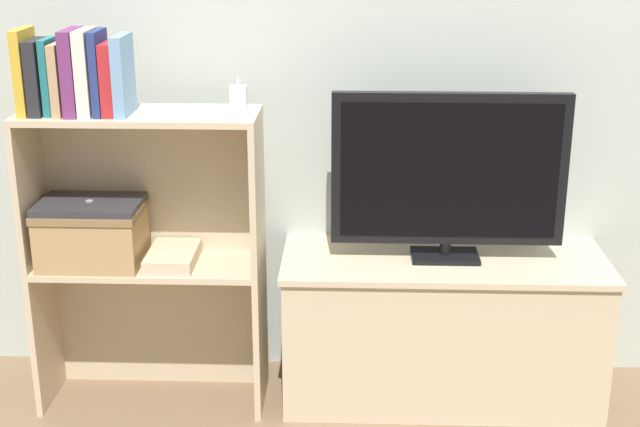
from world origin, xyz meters
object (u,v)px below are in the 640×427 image
baby_monitor (239,99)px  laptop (90,204)px  book_mustard (25,72)px  storage_basket_left (92,233)px  tv (449,173)px  book_plum (74,72)px  book_navy (100,73)px  book_skyblue (123,75)px  book_crimson (111,79)px  book_teal (50,77)px  book_ivory (87,72)px  book_charcoal (38,77)px  tv_stand (441,327)px  magazine_stack (173,257)px  book_tan (61,79)px

baby_monitor → laptop: (-0.48, -0.01, -0.34)m
book_mustard → storage_basket_left: book_mustard is taller
book_mustard → storage_basket_left: size_ratio=0.79×
storage_basket_left → tv: bearing=4.0°
storage_basket_left → laptop: size_ratio=1.01×
book_plum → book_navy: book_plum is taller
book_mustard → baby_monitor: bearing=2.9°
book_mustard → laptop: book_mustard is taller
book_skyblue → book_crimson: bearing=-180.0°
book_teal → book_navy: bearing=0.0°
book_plum → book_crimson: book_plum is taller
storage_basket_left → book_ivory: bearing=-27.3°
tv → baby_monitor: (-0.66, -0.06, 0.25)m
book_charcoal → storage_basket_left: bearing=8.4°
storage_basket_left → book_navy: bearing=-13.7°
book_crimson → laptop: bearing=170.5°
tv → book_mustard: (-1.30, -0.10, 0.33)m
tv_stand → tv: tv is taller
tv_stand → magazine_stack: magazine_stack is taller
book_tan → book_ivory: (0.08, 0.00, 0.02)m
book_charcoal → book_plum: size_ratio=0.88×
book_charcoal → magazine_stack: 0.70m
tv → book_charcoal: (-1.26, -0.10, 0.31)m
book_charcoal → book_tan: book_charcoal is taller
book_navy → magazine_stack: bearing=6.9°
tv → book_skyblue: (-1.00, -0.10, 0.32)m
book_mustard → book_skyblue: book_mustard is taller
magazine_stack → baby_monitor: bearing=2.5°
magazine_stack → book_teal: bearing=-176.2°
book_charcoal → magazine_stack: size_ratio=0.97×
tv_stand → tv: (0.00, -0.00, 0.55)m
tv_stand → book_navy: bearing=-174.7°
book_charcoal → magazine_stack: (0.37, 0.02, -0.59)m
tv → book_plum: book_plum is taller
storage_basket_left → magazine_stack: 0.27m
tv_stand → book_ivory: size_ratio=4.18×
tv → book_mustard: book_mustard is taller
tv → baby_monitor: baby_monitor is taller
book_mustard → book_navy: (0.23, 0.00, -0.00)m
book_navy → laptop: size_ratio=0.78×
book_crimson → baby_monitor: book_crimson is taller
book_navy → laptop: 0.43m
book_charcoal → book_skyblue: (0.26, 0.00, 0.01)m
book_plum → magazine_stack: (0.26, 0.02, -0.60)m
book_navy → storage_basket_left: (-0.07, 0.02, -0.52)m
laptop → book_navy: bearing=-13.7°
laptop → book_crimson: bearing=-9.5°
book_navy → baby_monitor: 0.42m
book_tan → storage_basket_left: (0.05, 0.02, -0.50)m
book_ivory → book_skyblue: book_ivory is taller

